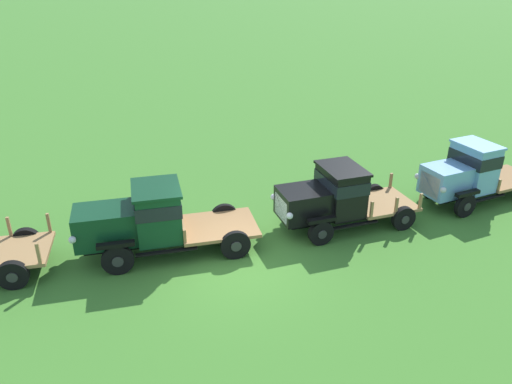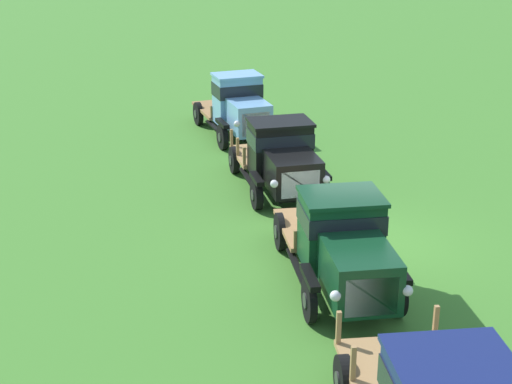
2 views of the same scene
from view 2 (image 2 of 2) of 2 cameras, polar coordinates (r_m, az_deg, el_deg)
ground_plane at (r=18.56m, az=7.86°, el=-3.80°), size 240.00×240.00×0.00m
vintage_truck_second_in_line at (r=15.80m, az=6.40°, el=-3.83°), size 5.44×2.83×2.09m
vintage_truck_midrow_center at (r=20.98m, az=1.91°, el=2.51°), size 4.85×3.01×2.02m
vintage_truck_far_side at (r=25.79m, az=-1.27°, el=6.20°), size 4.93×3.28×2.17m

